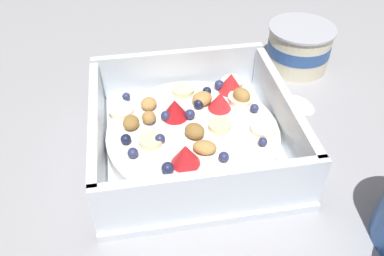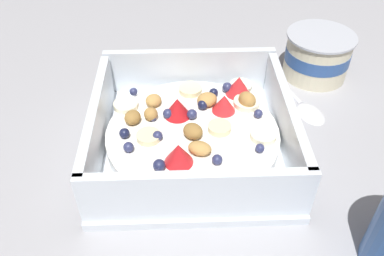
{
  "view_description": "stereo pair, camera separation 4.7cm",
  "coord_description": "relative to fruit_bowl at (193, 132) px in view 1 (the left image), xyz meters",
  "views": [
    {
      "loc": [
        -0.06,
        -0.34,
        0.34
      ],
      "look_at": [
        -0.0,
        0.0,
        0.03
      ],
      "focal_mm": 38.01,
      "sensor_mm": 36.0,
      "label": 1
    },
    {
      "loc": [
        -0.01,
        -0.35,
        0.34
      ],
      "look_at": [
        -0.0,
        0.0,
        0.03
      ],
      "focal_mm": 38.01,
      "sensor_mm": 36.0,
      "label": 2
    }
  ],
  "objects": [
    {
      "name": "fruit_bowl",
      "position": [
        0.0,
        0.0,
        0.0
      ],
      "size": [
        0.22,
        0.22,
        0.07
      ],
      "color": "white",
      "rests_on": "ground"
    },
    {
      "name": "yogurt_cup",
      "position": [
        0.18,
        0.15,
        0.01
      ],
      "size": [
        0.1,
        0.1,
        0.07
      ],
      "color": "beige",
      "rests_on": "ground"
    },
    {
      "name": "ground_plane",
      "position": [
        -0.0,
        -0.01,
        -0.02
      ],
      "size": [
        2.4,
        2.4,
        0.0
      ],
      "primitive_type": "plane",
      "color": "#9E9EA3"
    },
    {
      "name": "spoon",
      "position": [
        0.15,
        0.08,
        -0.02
      ],
      "size": [
        0.07,
        0.17,
        0.01
      ],
      "color": "silver",
      "rests_on": "ground"
    }
  ]
}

